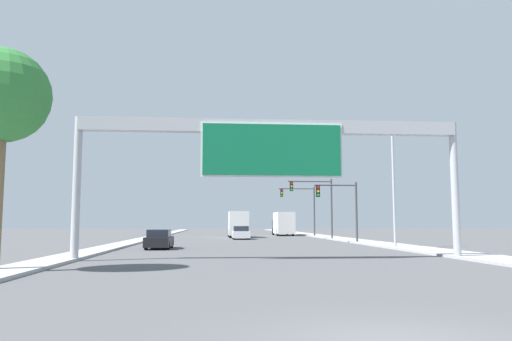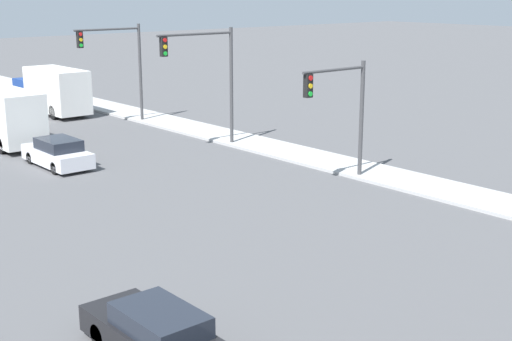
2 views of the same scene
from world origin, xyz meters
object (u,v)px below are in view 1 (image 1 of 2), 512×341
Objects in this scene: car_near_left at (159,240)px; traffic_light_near_intersection at (342,202)px; traffic_light_far_intersection at (303,203)px; truck_box_primary at (283,224)px; palm_tree_foreground at (2,98)px; traffic_light_mid_block at (318,198)px; street_lamp_right at (390,175)px; sign_gantry at (272,143)px; truck_box_secondary at (238,224)px; car_near_center at (241,233)px.

traffic_light_near_intersection is (15.92, 8.58, 3.17)m from car_near_left.
car_near_left is 32.87m from traffic_light_far_intersection.
palm_tree_foreground is at bearing -109.32° from truck_box_primary.
street_lamp_right is (1.40, -19.66, 0.78)m from traffic_light_mid_block.
street_lamp_right reaches higher than sign_gantry.
car_near_left is 0.69× the size of traffic_light_mid_block.
truck_box_primary is at bearing 50.57° from truck_box_secondary.
palm_tree_foreground is at bearing -113.92° from traffic_light_far_intersection.
traffic_light_far_intersection reaches higher than truck_box_secondary.
palm_tree_foreground is (-11.47, -44.17, 5.21)m from truck_box_secondary.
traffic_light_mid_block reaches higher than truck_box_secondary.
truck_box_primary reaches higher than car_near_center.
traffic_light_mid_block is at bearing -84.30° from truck_box_primary.
car_near_center is at bearing -90.00° from truck_box_secondary.
traffic_light_mid_block is at bearing 91.27° from traffic_light_near_intersection.
truck_box_secondary is 1.32× the size of traffic_light_near_intersection.
car_near_center is 24.02m from street_lamp_right.
traffic_light_mid_block is (15.70, 18.58, 3.97)m from car_near_left.
traffic_light_far_intersection reaches higher than car_near_left.
sign_gantry is at bearing -113.94° from traffic_light_near_intersection.
traffic_light_far_intersection is at bearing 92.58° from street_lamp_right.
car_near_left is 24.65m from traffic_light_mid_block.
car_near_left is 28.04m from truck_box_secondary.
car_near_center is 0.69× the size of traffic_light_mid_block.
car_near_left is at bearing 75.29° from palm_tree_foreground.
palm_tree_foreground is at bearing -128.52° from traffic_light_near_intersection.
traffic_light_mid_block is 0.73× the size of street_lamp_right.
street_lamp_right is (3.10, -36.73, 3.71)m from truck_box_primary.
truck_box_secondary is at bearing -170.63° from traffic_light_far_intersection.
traffic_light_near_intersection is at bearing -85.94° from truck_box_primary.
palm_tree_foreground is at bearing -104.56° from truck_box_secondary.
street_lamp_right is (21.57, 15.96, -1.46)m from palm_tree_foreground.
traffic_light_near_intersection reaches higher than car_near_center.
car_near_left is 38.31m from truck_box_primary.
truck_box_secondary is at bearing 109.70° from street_lamp_right.
car_near_center is (0.00, 31.72, -5.36)m from sign_gantry.
truck_box_primary is 7.81m from traffic_light_far_intersection.
street_lamp_right is at bearing -85.17° from truck_box_primary.
car_near_center is at bearing -136.30° from traffic_light_far_intersection.
sign_gantry is at bearing -58.71° from car_near_left.
sign_gantry reaches higher than truck_box_primary.
traffic_light_far_intersection is at bearing 90.45° from traffic_light_near_intersection.
palm_tree_foreground is (-11.47, -5.52, 0.81)m from sign_gantry.
traffic_light_mid_block is at bearing -44.51° from truck_box_secondary.
traffic_light_far_intersection is 49.96m from palm_tree_foreground.
traffic_light_mid_block is (8.70, -8.55, 2.97)m from truck_box_secondary.
traffic_light_near_intersection is at bearing 51.48° from palm_tree_foreground.
palm_tree_foreground reaches higher than traffic_light_near_intersection.
palm_tree_foreground reaches higher than traffic_light_mid_block.
sign_gantry is at bearing -90.00° from truck_box_secondary.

